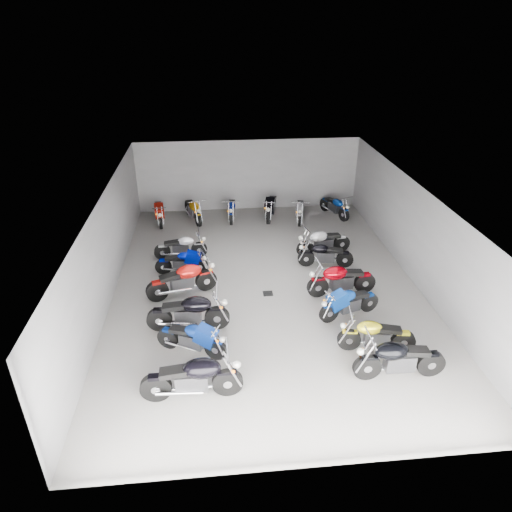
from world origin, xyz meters
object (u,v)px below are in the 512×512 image
(motorcycle_right_d, at_px, (341,280))
(motorcycle_back_d, at_px, (271,206))
(motorcycle_left_e, at_px, (182,262))
(motorcycle_back_f, at_px, (335,206))
(motorcycle_left_c, at_px, (189,313))
(motorcycle_right_e, at_px, (325,255))
(motorcycle_back_c, at_px, (232,209))
(drain_grate, at_px, (268,293))
(motorcycle_right_f, at_px, (323,242))
(motorcycle_back_a, at_px, (159,212))
(motorcycle_right_a, at_px, (399,359))
(motorcycle_left_b, at_px, (192,338))
(motorcycle_left_d, at_px, (183,280))
(motorcycle_left_a, at_px, (193,378))
(motorcycle_back_e, at_px, (300,210))
(motorcycle_left_f, at_px, (181,247))
(motorcycle_right_c, at_px, (349,303))
(motorcycle_back_b, at_px, (193,210))
(motorcycle_right_b, at_px, (376,335))

(motorcycle_right_d, relative_size, motorcycle_back_d, 1.05)
(motorcycle_left_e, xyz_separation_m, motorcycle_back_f, (6.57, 4.58, 0.03))
(motorcycle_left_c, distance_m, motorcycle_left_e, 3.27)
(motorcycle_right_e, height_order, motorcycle_back_c, motorcycle_right_e)
(drain_grate, bearing_deg, motorcycle_left_c, -146.13)
(motorcycle_left_c, height_order, motorcycle_right_f, motorcycle_left_c)
(drain_grate, distance_m, motorcycle_back_a, 7.41)
(motorcycle_left_c, relative_size, motorcycle_back_a, 1.13)
(motorcycle_right_a, bearing_deg, motorcycle_right_f, 3.74)
(motorcycle_left_b, height_order, motorcycle_left_d, motorcycle_left_d)
(motorcycle_left_b, distance_m, motorcycle_back_c, 9.15)
(motorcycle_left_a, relative_size, motorcycle_left_b, 1.28)
(motorcycle_right_d, relative_size, motorcycle_back_e, 1.15)
(motorcycle_left_f, bearing_deg, motorcycle_right_c, 47.29)
(motorcycle_left_e, xyz_separation_m, motorcycle_back_b, (0.27, 4.68, 0.06))
(motorcycle_left_e, relative_size, motorcycle_right_b, 0.89)
(motorcycle_back_c, bearing_deg, motorcycle_back_a, 6.42)
(motorcycle_right_a, bearing_deg, motorcycle_right_c, 11.44)
(motorcycle_back_a, relative_size, motorcycle_back_f, 1.12)
(motorcycle_right_d, relative_size, motorcycle_back_c, 1.16)
(motorcycle_left_c, height_order, motorcycle_back_c, motorcycle_left_c)
(drain_grate, height_order, motorcycle_left_a, motorcycle_left_a)
(motorcycle_left_b, distance_m, motorcycle_left_d, 2.95)
(motorcycle_back_f, bearing_deg, motorcycle_left_c, 28.01)
(motorcycle_left_f, bearing_deg, drain_grate, 43.21)
(motorcycle_right_e, bearing_deg, motorcycle_right_b, -167.83)
(motorcycle_left_a, relative_size, motorcycle_left_d, 1.07)
(motorcycle_left_f, xyz_separation_m, motorcycle_back_b, (0.36, 3.50, 0.04))
(motorcycle_right_b, relative_size, motorcycle_back_c, 1.06)
(motorcycle_left_e, height_order, motorcycle_right_e, motorcycle_right_e)
(motorcycle_left_f, relative_size, motorcycle_right_c, 1.00)
(motorcycle_right_d, height_order, motorcycle_back_c, motorcycle_right_d)
(motorcycle_left_b, height_order, motorcycle_right_f, motorcycle_right_f)
(drain_grate, relative_size, motorcycle_left_f, 0.16)
(motorcycle_right_d, bearing_deg, motorcycle_left_a, 127.06)
(motorcycle_right_f, bearing_deg, motorcycle_back_c, 29.21)
(motorcycle_left_c, height_order, motorcycle_right_a, motorcycle_left_c)
(motorcycle_back_f, bearing_deg, motorcycle_left_d, 19.18)
(motorcycle_left_d, height_order, motorcycle_back_d, motorcycle_left_d)
(drain_grate, height_order, motorcycle_back_d, motorcycle_back_d)
(motorcycle_left_c, relative_size, motorcycle_right_a, 1.02)
(motorcycle_back_c, bearing_deg, motorcycle_left_e, 72.54)
(motorcycle_right_e, height_order, motorcycle_back_a, motorcycle_back_a)
(motorcycle_right_a, distance_m, motorcycle_back_f, 10.37)
(motorcycle_right_d, bearing_deg, motorcycle_left_d, 80.42)
(motorcycle_left_a, xyz_separation_m, motorcycle_left_e, (-0.51, 5.92, -0.13))
(motorcycle_back_e, bearing_deg, motorcycle_right_f, 106.16)
(motorcycle_back_a, xyz_separation_m, motorcycle_back_f, (7.76, -0.05, -0.03))
(motorcycle_right_c, distance_m, motorcycle_back_c, 8.37)
(motorcycle_left_f, height_order, motorcycle_back_a, motorcycle_back_a)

